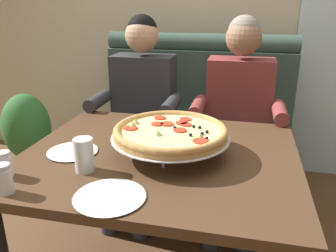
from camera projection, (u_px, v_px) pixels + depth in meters
booth_bench at (193, 140)px, 2.48m from camera, size 1.39×0.78×1.13m
dining_table at (160, 170)px, 1.51m from camera, size 1.18×1.00×0.73m
diner_left at (140, 106)px, 2.20m from camera, size 0.54×0.64×1.27m
diner_right at (238, 113)px, 2.06m from camera, size 0.54×0.64×1.27m
pizza at (170, 132)px, 1.44m from camera, size 0.50×0.50×0.13m
shaker_oregano at (4, 166)px, 1.27m from camera, size 0.06×0.06×0.10m
shaker_pepper_flakes at (5, 181)px, 1.16m from camera, size 0.06×0.06×0.11m
plate_near_left at (110, 195)px, 1.14m from camera, size 0.25×0.25×0.02m
plate_near_right at (72, 150)px, 1.48m from camera, size 0.22×0.22×0.02m
drinking_glass at (84, 157)px, 1.31m from camera, size 0.07×0.07×0.13m
potted_plant at (27, 133)px, 2.63m from camera, size 0.36×0.36×0.70m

